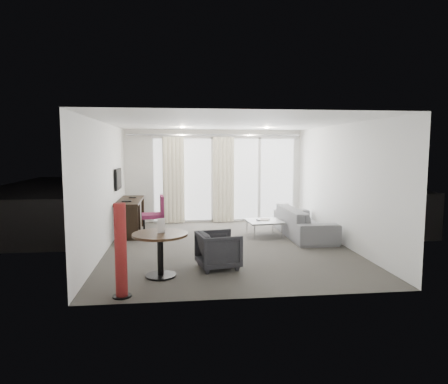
{
  "coord_description": "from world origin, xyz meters",
  "views": [
    {
      "loc": [
        -1.04,
        -8.29,
        2.09
      ],
      "look_at": [
        0.0,
        0.6,
        1.1
      ],
      "focal_mm": 32.0,
      "sensor_mm": 36.0,
      "label": 1
    }
  ],
  "objects": [
    {
      "name": "wall_right",
      "position": [
        2.5,
        0.0,
        1.3
      ],
      "size": [
        0.0,
        6.0,
        2.6
      ],
      "primitive_type": "cube",
      "color": "silver",
      "rests_on": "ground"
    },
    {
      "name": "wall_left",
      "position": [
        -2.5,
        0.0,
        1.3
      ],
      "size": [
        0.0,
        6.0,
        2.6
      ],
      "primitive_type": "cube",
      "color": "silver",
      "rests_on": "ground"
    },
    {
      "name": "magazine",
      "position": [
        1.04,
        1.02,
        0.36
      ],
      "size": [
        0.27,
        0.31,
        0.01
      ],
      "primitive_type": null,
      "rotation": [
        0.0,
        0.0,
        -0.35
      ],
      "color": "gray",
      "rests_on": "coffee_table"
    },
    {
      "name": "curtain_track",
      "position": [
        0.0,
        2.82,
        2.45
      ],
      "size": [
        4.8,
        0.04,
        0.04
      ],
      "primitive_type": null,
      "color": "#B2B2B7",
      "rests_on": "ceiling"
    },
    {
      "name": "downlight_b",
      "position": [
        1.2,
        1.6,
        2.59
      ],
      "size": [
        0.12,
        0.12,
        0.02
      ],
      "primitive_type": "cylinder",
      "color": "#FFE0B2",
      "rests_on": "ceiling"
    },
    {
      "name": "round_table",
      "position": [
        -1.33,
        -1.89,
        0.36
      ],
      "size": [
        1.07,
        1.07,
        0.72
      ],
      "primitive_type": null,
      "rotation": [
        0.0,
        0.0,
        -0.22
      ],
      "color": "#301E11",
      "rests_on": "floor"
    },
    {
      "name": "rattan_table",
      "position": [
        1.17,
        4.25,
        0.26
      ],
      "size": [
        0.68,
        0.68,
        0.53
      ],
      "primitive_type": null,
      "rotation": [
        0.0,
        0.0,
        0.37
      ],
      "color": "brown",
      "rests_on": "terrace_slab"
    },
    {
      "name": "coffee_table",
      "position": [
        1.01,
        0.94,
        0.18
      ],
      "size": [
        0.88,
        0.88,
        0.36
      ],
      "primitive_type": null,
      "rotation": [
        0.0,
        0.0,
        0.09
      ],
      "color": "gray",
      "rests_on": "floor"
    },
    {
      "name": "terrace_slab",
      "position": [
        0.3,
        4.5,
        -0.06
      ],
      "size": [
        5.6,
        3.0,
        0.12
      ],
      "primitive_type": "cube",
      "color": "#4D4D50",
      "rests_on": "ground"
    },
    {
      "name": "floor",
      "position": [
        0.0,
        0.0,
        0.0
      ],
      "size": [
        5.0,
        6.0,
        0.0
      ],
      "primitive_type": "cube",
      "color": "#433F3A",
      "rests_on": "ground"
    },
    {
      "name": "tub_armchair",
      "position": [
        -0.35,
        -1.53,
        0.32
      ],
      "size": [
        0.82,
        0.8,
        0.64
      ],
      "primitive_type": "imported",
      "rotation": [
        0.0,
        0.0,
        1.77
      ],
      "color": "#262629",
      "rests_on": "floor"
    },
    {
      "name": "curtain_right",
      "position": [
        0.25,
        2.82,
        1.2
      ],
      "size": [
        0.6,
        0.2,
        2.38
      ],
      "primitive_type": null,
      "color": "beige",
      "rests_on": "ground"
    },
    {
      "name": "tv",
      "position": [
        -2.46,
        1.45,
        1.35
      ],
      "size": [
        0.05,
        0.8,
        0.5
      ],
      "primitive_type": null,
      "color": "black",
      "rests_on": "wall_left"
    },
    {
      "name": "sofa",
      "position": [
        1.94,
        0.79,
        0.34
      ],
      "size": [
        0.91,
        2.33,
        0.68
      ],
      "primitive_type": "imported",
      "rotation": [
        0.0,
        0.0,
        1.57
      ],
      "color": "slate",
      "rests_on": "floor"
    },
    {
      "name": "red_lamp",
      "position": [
        -1.84,
        -2.73,
        0.67
      ],
      "size": [
        0.29,
        0.29,
        1.33
      ],
      "primitive_type": "cylinder",
      "rotation": [
        0.0,
        0.0,
        0.09
      ],
      "color": "maroon",
      "rests_on": "floor"
    },
    {
      "name": "downlight_a",
      "position": [
        -0.9,
        1.6,
        2.59
      ],
      "size": [
        0.12,
        0.12,
        0.02
      ],
      "primitive_type": "cylinder",
      "color": "#FFE0B2",
      "rests_on": "ceiling"
    },
    {
      "name": "curtain_left",
      "position": [
        -1.15,
        2.82,
        1.2
      ],
      "size": [
        0.6,
        0.2,
        2.38
      ],
      "primitive_type": null,
      "color": "beige",
      "rests_on": "ground"
    },
    {
      "name": "ceiling",
      "position": [
        0.0,
        0.0,
        2.6
      ],
      "size": [
        5.0,
        6.0,
        0.0
      ],
      "primitive_type": "cube",
      "color": "white",
      "rests_on": "ground"
    },
    {
      "name": "rattan_chair_a",
      "position": [
        1.06,
        4.59,
        0.39
      ],
      "size": [
        0.67,
        0.67,
        0.78
      ],
      "primitive_type": null,
      "rotation": [
        0.0,
        0.0,
        -0.29
      ],
      "color": "brown",
      "rests_on": "terrace_slab"
    },
    {
      "name": "window_frame",
      "position": [
        0.3,
        2.97,
        1.2
      ],
      "size": [
        4.1,
        0.06,
        2.44
      ],
      "primitive_type": null,
      "color": "white",
      "rests_on": "ground"
    },
    {
      "name": "balustrade",
      "position": [
        0.3,
        5.95,
        0.5
      ],
      "size": [
        5.5,
        0.06,
        1.05
      ],
      "primitive_type": null,
      "color": "#B2B2B7",
      "rests_on": "terrace_slab"
    },
    {
      "name": "remote",
      "position": [
        0.86,
        0.95,
        0.36
      ],
      "size": [
        0.07,
        0.15,
        0.02
      ],
      "primitive_type": null,
      "rotation": [
        0.0,
        0.0,
        0.16
      ],
      "color": "black",
      "rests_on": "coffee_table"
    },
    {
      "name": "rattan_chair_b",
      "position": [
        1.66,
        4.32,
        0.4
      ],
      "size": [
        0.72,
        0.72,
        0.8
      ],
      "primitive_type": null,
      "rotation": [
        0.0,
        0.0,
        0.4
      ],
      "color": "brown",
      "rests_on": "terrace_slab"
    },
    {
      "name": "desk_chair",
      "position": [
        -1.64,
        1.12,
        0.49
      ],
      "size": [
        0.58,
        0.55,
        0.98
      ],
      "primitive_type": null,
      "rotation": [
        0.0,
        0.0,
        0.1
      ],
      "color": "maroon",
      "rests_on": "floor"
    },
    {
      "name": "menu_card",
      "position": [
        -1.31,
        -1.85,
        0.72
      ],
      "size": [
        0.13,
        0.07,
        0.23
      ],
      "primitive_type": null,
      "rotation": [
        0.0,
        0.0,
        0.4
      ],
      "color": "white",
      "rests_on": "round_table"
    },
    {
      "name": "window_panel",
      "position": [
        0.3,
        2.98,
        1.2
      ],
      "size": [
        4.0,
        0.02,
        2.38
      ],
      "primitive_type": null,
      "color": "white",
      "rests_on": "ground"
    },
    {
      "name": "desk",
      "position": [
        -2.2,
        1.59,
        0.41
      ],
      "size": [
        0.55,
        1.77,
        0.83
      ],
      "primitive_type": null,
      "color": "black",
      "rests_on": "floor"
    },
    {
      "name": "wall_front",
      "position": [
        0.0,
        -3.0,
        1.3
      ],
      "size": [
        5.0,
        0.0,
        2.6
      ],
      "primitive_type": "cube",
      "color": "silver",
      "rests_on": "ground"
    }
  ]
}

